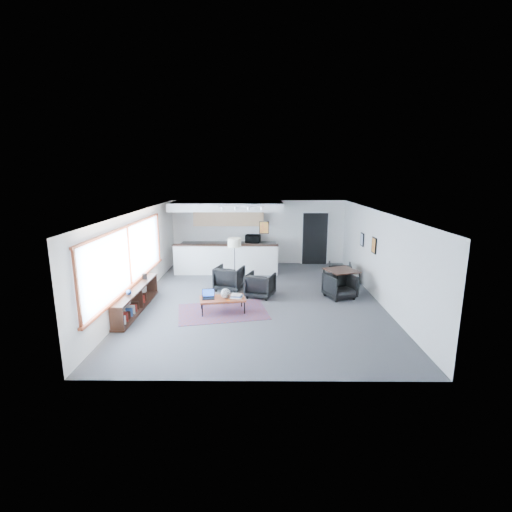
{
  "coord_description": "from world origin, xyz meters",
  "views": [
    {
      "loc": [
        0.02,
        -10.52,
        3.66
      ],
      "look_at": [
        -0.07,
        0.4,
        1.22
      ],
      "focal_mm": 26.0,
      "sensor_mm": 36.0,
      "label": 1
    }
  ],
  "objects_px": {
    "armchair_right": "(260,284)",
    "microwave": "(253,238)",
    "laptop": "(208,295)",
    "floor_lamp": "(234,244)",
    "dining_chair_far": "(340,273)",
    "coffee_table": "(222,299)",
    "dining_table": "(341,272)",
    "ceramic_pot": "(226,293)",
    "book_stack": "(237,296)",
    "dining_chair_near": "(340,287)",
    "armchair_left": "(229,277)"
  },
  "relations": [
    {
      "from": "coffee_table",
      "to": "armchair_right",
      "type": "bearing_deg",
      "value": 40.67
    },
    {
      "from": "dining_table",
      "to": "microwave",
      "type": "xyz_separation_m",
      "value": [
        -2.81,
        3.56,
        0.45
      ]
    },
    {
      "from": "coffee_table",
      "to": "dining_table",
      "type": "relative_size",
      "value": 1.15
    },
    {
      "from": "floor_lamp",
      "to": "microwave",
      "type": "distance_m",
      "value": 2.64
    },
    {
      "from": "armchair_right",
      "to": "dining_chair_near",
      "type": "relative_size",
      "value": 1.16
    },
    {
      "from": "coffee_table",
      "to": "book_stack",
      "type": "xyz_separation_m",
      "value": [
        0.38,
        0.03,
        0.08
      ]
    },
    {
      "from": "dining_chair_near",
      "to": "armchair_left",
      "type": "bearing_deg",
      "value": 145.06
    },
    {
      "from": "dining_chair_near",
      "to": "book_stack",
      "type": "bearing_deg",
      "value": 179.27
    },
    {
      "from": "armchair_left",
      "to": "dining_table",
      "type": "height_order",
      "value": "armchair_left"
    },
    {
      "from": "dining_table",
      "to": "laptop",
      "type": "bearing_deg",
      "value": -156.83
    },
    {
      "from": "ceramic_pot",
      "to": "dining_chair_near",
      "type": "distance_m",
      "value": 3.52
    },
    {
      "from": "floor_lamp",
      "to": "microwave",
      "type": "bearing_deg",
      "value": 77.48
    },
    {
      "from": "coffee_table",
      "to": "laptop",
      "type": "xyz_separation_m",
      "value": [
        -0.38,
        0.0,
        0.1
      ]
    },
    {
      "from": "ceramic_pot",
      "to": "dining_chair_near",
      "type": "height_order",
      "value": "dining_chair_near"
    },
    {
      "from": "dining_chair_far",
      "to": "laptop",
      "type": "bearing_deg",
      "value": 43.83
    },
    {
      "from": "armchair_right",
      "to": "microwave",
      "type": "bearing_deg",
      "value": -66.51
    },
    {
      "from": "laptop",
      "to": "floor_lamp",
      "type": "relative_size",
      "value": 0.23
    },
    {
      "from": "book_stack",
      "to": "armchair_right",
      "type": "relative_size",
      "value": 0.45
    },
    {
      "from": "coffee_table",
      "to": "laptop",
      "type": "bearing_deg",
      "value": 169.02
    },
    {
      "from": "laptop",
      "to": "dining_table",
      "type": "relative_size",
      "value": 0.32
    },
    {
      "from": "coffee_table",
      "to": "laptop",
      "type": "relative_size",
      "value": 3.64
    },
    {
      "from": "floor_lamp",
      "to": "dining_chair_near",
      "type": "distance_m",
      "value": 3.71
    },
    {
      "from": "ceramic_pot",
      "to": "armchair_right",
      "type": "height_order",
      "value": "armchair_right"
    },
    {
      "from": "armchair_left",
      "to": "dining_chair_near",
      "type": "relative_size",
      "value": 1.22
    },
    {
      "from": "floor_lamp",
      "to": "dining_table",
      "type": "height_order",
      "value": "floor_lamp"
    },
    {
      "from": "armchair_left",
      "to": "dining_table",
      "type": "relative_size",
      "value": 0.75
    },
    {
      "from": "floor_lamp",
      "to": "dining_chair_far",
      "type": "xyz_separation_m",
      "value": [
        3.57,
        0.12,
        -1.03
      ]
    },
    {
      "from": "armchair_left",
      "to": "dining_chair_far",
      "type": "bearing_deg",
      "value": -151.87
    },
    {
      "from": "dining_chair_far",
      "to": "dining_table",
      "type": "bearing_deg",
      "value": 89.8
    },
    {
      "from": "coffee_table",
      "to": "armchair_left",
      "type": "bearing_deg",
      "value": 78.35
    },
    {
      "from": "laptop",
      "to": "microwave",
      "type": "bearing_deg",
      "value": 70.53
    },
    {
      "from": "book_stack",
      "to": "microwave",
      "type": "relative_size",
      "value": 0.62
    },
    {
      "from": "dining_chair_near",
      "to": "dining_chair_far",
      "type": "distance_m",
      "value": 1.64
    },
    {
      "from": "ceramic_pot",
      "to": "dining_table",
      "type": "relative_size",
      "value": 0.23
    },
    {
      "from": "coffee_table",
      "to": "dining_chair_near",
      "type": "distance_m",
      "value": 3.6
    },
    {
      "from": "armchair_right",
      "to": "dining_table",
      "type": "relative_size",
      "value": 0.71
    },
    {
      "from": "laptop",
      "to": "ceramic_pot",
      "type": "distance_m",
      "value": 0.47
    },
    {
      "from": "dining_table",
      "to": "microwave",
      "type": "height_order",
      "value": "microwave"
    },
    {
      "from": "book_stack",
      "to": "dining_chair_near",
      "type": "distance_m",
      "value": 3.23
    },
    {
      "from": "ceramic_pot",
      "to": "armchair_right",
      "type": "relative_size",
      "value": 0.33
    },
    {
      "from": "book_stack",
      "to": "dining_chair_far",
      "type": "xyz_separation_m",
      "value": [
        3.35,
        2.76,
        -0.11
      ]
    },
    {
      "from": "laptop",
      "to": "microwave",
      "type": "height_order",
      "value": "microwave"
    },
    {
      "from": "dining_table",
      "to": "dining_chair_far",
      "type": "distance_m",
      "value": 1.18
    },
    {
      "from": "coffee_table",
      "to": "book_stack",
      "type": "height_order",
      "value": "book_stack"
    },
    {
      "from": "ceramic_pot",
      "to": "dining_table",
      "type": "bearing_deg",
      "value": 26.02
    },
    {
      "from": "laptop",
      "to": "floor_lamp",
      "type": "bearing_deg",
      "value": 71.07
    },
    {
      "from": "dining_table",
      "to": "dining_chair_far",
      "type": "height_order",
      "value": "dining_table"
    },
    {
      "from": "coffee_table",
      "to": "floor_lamp",
      "type": "relative_size",
      "value": 0.84
    },
    {
      "from": "dining_chair_near",
      "to": "dining_chair_far",
      "type": "relative_size",
      "value": 1.07
    },
    {
      "from": "laptop",
      "to": "floor_lamp",
      "type": "distance_m",
      "value": 2.86
    }
  ]
}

